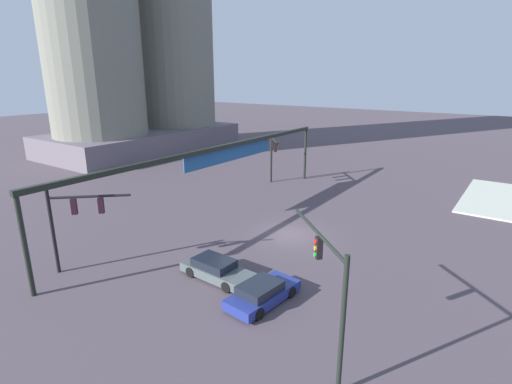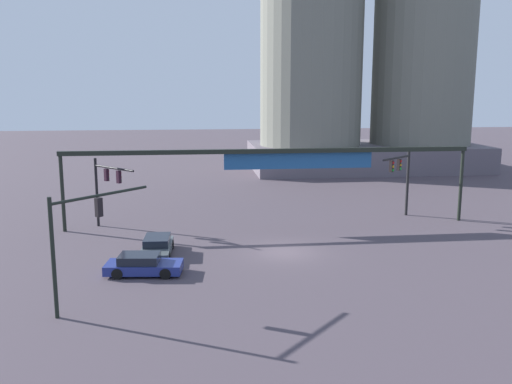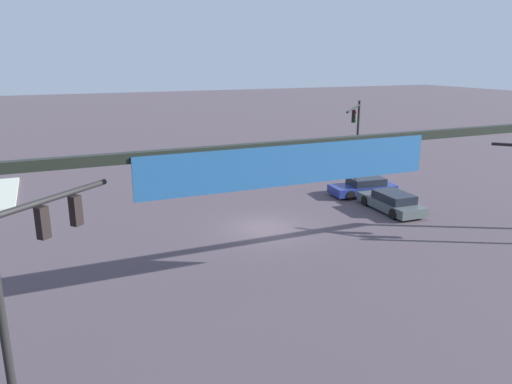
{
  "view_description": "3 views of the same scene",
  "coord_description": "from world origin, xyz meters",
  "px_view_note": "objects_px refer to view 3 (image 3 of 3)",
  "views": [
    {
      "loc": [
        -24.5,
        -14.01,
        11.83
      ],
      "look_at": [
        -0.65,
        2.79,
        3.13
      ],
      "focal_mm": 27.48,
      "sensor_mm": 36.0,
      "label": 1
    },
    {
      "loc": [
        -5.99,
        -35.3,
        10.7
      ],
      "look_at": [
        -1.82,
        1.06,
        3.93
      ],
      "focal_mm": 38.96,
      "sensor_mm": 36.0,
      "label": 2
    },
    {
      "loc": [
        10.69,
        23.19,
        9.09
      ],
      "look_at": [
        1.04,
        1.08,
        2.47
      ],
      "focal_mm": 34.23,
      "sensor_mm": 36.0,
      "label": 3
    }
  ],
  "objects_px": {
    "traffic_signal_cross_street": "(29,254)",
    "sedan_car_waiting_far": "(392,202)",
    "traffic_signal_near_corner": "(356,125)",
    "sedan_car_approaching": "(363,187)"
  },
  "relations": [
    {
      "from": "traffic_signal_cross_street",
      "to": "sedan_car_approaching",
      "type": "distance_m",
      "value": 24.24
    },
    {
      "from": "traffic_signal_near_corner",
      "to": "traffic_signal_cross_street",
      "type": "relative_size",
      "value": 1.04
    },
    {
      "from": "sedan_car_approaching",
      "to": "traffic_signal_cross_street",
      "type": "bearing_deg",
      "value": 37.6
    },
    {
      "from": "traffic_signal_near_corner",
      "to": "traffic_signal_cross_street",
      "type": "distance_m",
      "value": 28.97
    },
    {
      "from": "traffic_signal_near_corner",
      "to": "sedan_car_waiting_far",
      "type": "relative_size",
      "value": 1.23
    },
    {
      "from": "traffic_signal_cross_street",
      "to": "sedan_car_waiting_far",
      "type": "relative_size",
      "value": 1.18
    },
    {
      "from": "sedan_car_approaching",
      "to": "sedan_car_waiting_far",
      "type": "bearing_deg",
      "value": 86.89
    },
    {
      "from": "traffic_signal_cross_street",
      "to": "sedan_car_waiting_far",
      "type": "distance_m",
      "value": 21.98
    },
    {
      "from": "traffic_signal_cross_street",
      "to": "sedan_car_waiting_far",
      "type": "bearing_deg",
      "value": -17.4
    },
    {
      "from": "traffic_signal_cross_street",
      "to": "sedan_car_approaching",
      "type": "bearing_deg",
      "value": -9.79
    }
  ]
}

